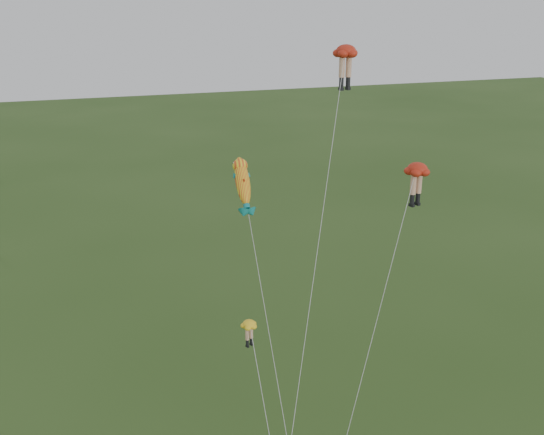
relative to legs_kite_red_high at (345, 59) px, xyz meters
name	(u,v)px	position (x,y,z in m)	size (l,w,h in m)	color
legs_kite_red_high	(345,59)	(0.00, 0.00, 0.00)	(9.64, 13.47, 22.27)	red
legs_kite_red_mid	(416,176)	(1.93, -6.10, -6.20)	(8.28, 6.79, 15.97)	red
legs_kite_yellow	(251,335)	(-8.87, -8.06, -13.59)	(1.23, 5.92, 8.54)	yellow
fish_kite	(243,183)	(-8.09, -4.35, -6.15)	(1.23, 8.84, 16.75)	yellow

